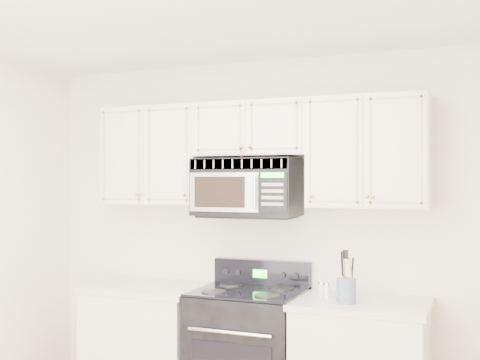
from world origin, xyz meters
The scene contains 8 objects.
room centered at (0.00, 0.00, 1.30)m, with size 3.51×3.51×2.61m.
base_cabinet_left centered at (-0.80, 1.44, 0.43)m, with size 0.86×0.65×0.92m.
range centered at (0.01, 1.44, 0.48)m, with size 0.74×0.67×1.11m.
upper_cabinets centered at (0.00, 1.58, 1.93)m, with size 2.44×0.37×0.75m.
microwave centered at (-0.05, 1.56, 1.66)m, with size 0.75×0.42×0.41m.
utensil_crock centered at (0.72, 1.33, 1.01)m, with size 0.13×0.13×0.33m.
shaker_salt centered at (0.57, 1.44, 0.97)m, with size 0.04×0.04×0.10m.
shaker_pepper centered at (0.52, 1.48, 0.97)m, with size 0.04×0.04×0.10m.
Camera 1 is at (1.54, -2.48, 1.70)m, focal length 45.00 mm.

